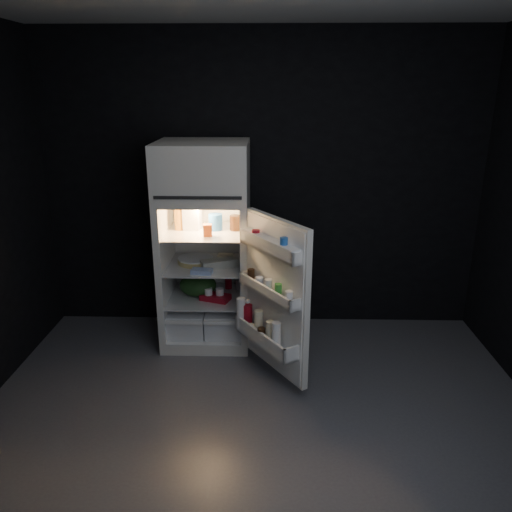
{
  "coord_description": "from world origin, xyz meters",
  "views": [
    {
      "loc": [
        0.05,
        -2.82,
        2.21
      ],
      "look_at": [
        -0.04,
        1.0,
        0.9
      ],
      "focal_mm": 35.0,
      "sensor_mm": 36.0,
      "label": 1
    }
  ],
  "objects_px": {
    "egg_carton": "(219,263)",
    "yogurt_tray": "(215,297)",
    "refrigerator": "(205,238)",
    "milk_jug": "(192,216)",
    "fridge_door": "(272,298)"
  },
  "relations": [
    {
      "from": "milk_jug",
      "to": "yogurt_tray",
      "type": "distance_m",
      "value": 0.74
    },
    {
      "from": "egg_carton",
      "to": "yogurt_tray",
      "type": "height_order",
      "value": "egg_carton"
    },
    {
      "from": "fridge_door",
      "to": "yogurt_tray",
      "type": "relative_size",
      "value": 4.86
    },
    {
      "from": "yogurt_tray",
      "to": "refrigerator",
      "type": "bearing_deg",
      "value": 142.81
    },
    {
      "from": "milk_jug",
      "to": "refrigerator",
      "type": "bearing_deg",
      "value": -5.05
    },
    {
      "from": "refrigerator",
      "to": "fridge_door",
      "type": "height_order",
      "value": "refrigerator"
    },
    {
      "from": "egg_carton",
      "to": "yogurt_tray",
      "type": "distance_m",
      "value": 0.31
    },
    {
      "from": "egg_carton",
      "to": "yogurt_tray",
      "type": "xyz_separation_m",
      "value": [
        -0.04,
        -0.02,
        -0.31
      ]
    },
    {
      "from": "refrigerator",
      "to": "egg_carton",
      "type": "height_order",
      "value": "refrigerator"
    },
    {
      "from": "milk_jug",
      "to": "egg_carton",
      "type": "xyz_separation_m",
      "value": [
        0.24,
        -0.14,
        -0.38
      ]
    },
    {
      "from": "fridge_door",
      "to": "milk_jug",
      "type": "bearing_deg",
      "value": 134.5
    },
    {
      "from": "refrigerator",
      "to": "milk_jug",
      "type": "relative_size",
      "value": 7.42
    },
    {
      "from": "refrigerator",
      "to": "egg_carton",
      "type": "xyz_separation_m",
      "value": [
        0.13,
        -0.12,
        -0.19
      ]
    },
    {
      "from": "fridge_door",
      "to": "egg_carton",
      "type": "xyz_separation_m",
      "value": [
        -0.45,
        0.56,
        0.07
      ]
    },
    {
      "from": "fridge_door",
      "to": "yogurt_tray",
      "type": "distance_m",
      "value": 0.77
    }
  ]
}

